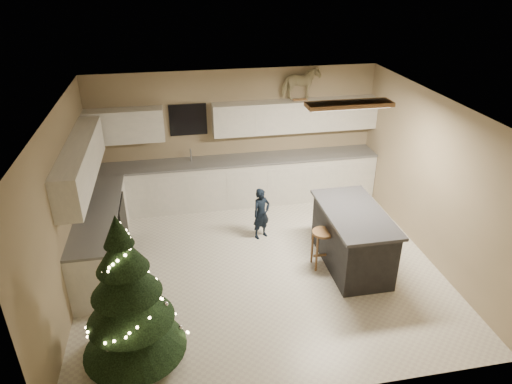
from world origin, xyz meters
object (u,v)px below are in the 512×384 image
(rocking_horse, at_px, (301,84))
(christmas_tree, at_px, (129,306))
(island, at_px, (352,238))
(toddler, at_px, (261,214))
(bar_stool, at_px, (322,240))

(rocking_horse, bearing_deg, christmas_tree, 134.06)
(island, distance_m, christmas_tree, 3.59)
(christmas_tree, bearing_deg, toddler, 50.22)
(christmas_tree, relative_size, rocking_horse, 2.78)
(island, distance_m, rocking_horse, 3.13)
(toddler, relative_size, rocking_horse, 1.27)
(christmas_tree, xyz_separation_m, rocking_horse, (3.07, 3.92, 1.48))
(christmas_tree, distance_m, rocking_horse, 5.20)
(island, distance_m, bar_stool, 0.48)
(bar_stool, relative_size, christmas_tree, 0.31)
(christmas_tree, bearing_deg, rocking_horse, 51.95)
(bar_stool, xyz_separation_m, rocking_horse, (0.27, 2.50, 1.83))
(toddler, bearing_deg, rocking_horse, 29.97)
(toddler, height_order, rocking_horse, rocking_horse)
(bar_stool, bearing_deg, christmas_tree, -153.09)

